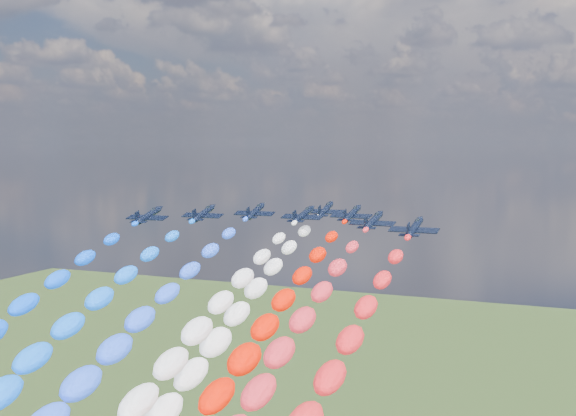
% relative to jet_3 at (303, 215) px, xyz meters
% --- Properties ---
extents(jet_0, '(10.06, 13.58, 5.93)m').
position_rel_jet_3_xyz_m(jet_0, '(-32.08, -15.17, 0.00)').
color(jet_0, black).
extents(jet_1, '(10.28, 13.73, 5.93)m').
position_rel_jet_3_xyz_m(jet_1, '(-22.93, -5.83, 0.00)').
color(jet_1, black).
extents(trail_1, '(6.44, 120.95, 51.44)m').
position_rel_jet_3_xyz_m(trail_1, '(-22.93, -68.44, -23.83)').
color(trail_1, '#0D63FA').
extents(jet_2, '(10.60, 13.96, 5.93)m').
position_rel_jet_3_xyz_m(jet_2, '(-13.92, 3.65, 0.00)').
color(jet_2, black).
extents(trail_2, '(6.44, 120.95, 51.44)m').
position_rel_jet_3_xyz_m(trail_2, '(-13.92, -58.96, -23.83)').
color(trail_2, '#2654FF').
extents(jet_3, '(10.34, 13.78, 5.93)m').
position_rel_jet_3_xyz_m(jet_3, '(0.00, 0.00, 0.00)').
color(jet_3, black).
extents(trail_3, '(6.44, 120.95, 51.44)m').
position_rel_jet_3_xyz_m(trail_3, '(-0.00, -62.61, -23.83)').
color(trail_3, white).
extents(jet_4, '(10.32, 13.76, 5.93)m').
position_rel_jet_3_xyz_m(jet_4, '(0.06, 14.77, 0.00)').
color(jet_4, black).
extents(trail_4, '(6.44, 120.95, 51.44)m').
position_rel_jet_3_xyz_m(trail_4, '(0.06, -47.84, -23.83)').
color(trail_4, white).
extents(jet_5, '(10.07, 13.59, 5.93)m').
position_rel_jet_3_xyz_m(jet_5, '(9.59, 6.75, 0.00)').
color(jet_5, black).
extents(trail_5, '(6.44, 120.95, 51.44)m').
position_rel_jet_3_xyz_m(trail_5, '(9.59, -55.85, -23.83)').
color(trail_5, '#F61400').
extents(jet_6, '(10.31, 13.76, 5.93)m').
position_rel_jet_3_xyz_m(jet_6, '(18.78, -6.91, 0.00)').
color(jet_6, black).
extents(jet_7, '(9.84, 13.42, 5.93)m').
position_rel_jet_3_xyz_m(jet_7, '(29.89, -16.08, 0.00)').
color(jet_7, black).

